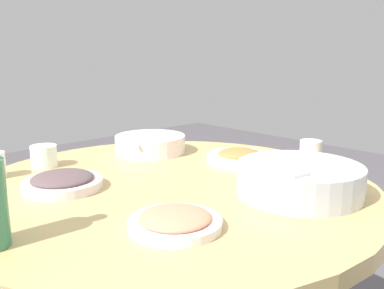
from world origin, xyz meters
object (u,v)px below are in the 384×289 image
Objects in this scene: round_dining_table at (171,230)px; rice_bowl at (299,179)px; dish_shrimp at (175,221)px; tea_cup_far at (310,152)px; dish_tofu_braise at (240,157)px; dish_eggplant at (63,181)px; soup_bowl at (150,144)px; tea_cup_side at (44,156)px.

rice_bowl is (-0.29, -0.18, 0.18)m from round_dining_table.
tea_cup_far reaches higher than dish_shrimp.
rice_bowl is 1.45× the size of dish_tofu_braise.
dish_tofu_braise is 0.23m from tea_cup_far.
dish_eggplant is 0.57m from dish_tofu_braise.
dish_shrimp is 0.40m from dish_eggplant.
dish_eggplant reaches higher than dish_tofu_braise.
tea_cup_side reaches higher than soup_bowl.
dish_shrimp is at bearing -172.71° from dish_eggplant.
rice_bowl is 4.26× the size of tea_cup_far.
tea_cup_side is at bearing -0.72° from dish_shrimp.
dish_shrimp is (0.06, 0.36, -0.03)m from rice_bowl.
round_dining_table is 0.41m from soup_bowl.
round_dining_table is at bearing -38.53° from dish_shrimp.
rice_bowl is 0.33m from tea_cup_far.
rice_bowl reaches higher than tea_cup_side.
dish_eggplant reaches higher than dish_shrimp.
dish_eggplant is at bearing 55.29° from round_dining_table.
dish_tofu_braise reaches higher than round_dining_table.
rice_bowl is 0.37m from dish_shrimp.
rice_bowl is 1.62× the size of dish_shrimp.
round_dining_table is at bearing -124.71° from dish_eggplant.
round_dining_table is 3.57× the size of rice_bowl.
rice_bowl is 3.95× the size of tea_cup_side.
dish_tofu_braise is at bearing -86.57° from round_dining_table.
rice_bowl reaches higher than soup_bowl.
tea_cup_far reaches higher than dish_eggplant.
tea_cup_side is at bearing 49.89° from tea_cup_far.
tea_cup_far reaches higher than dish_tofu_braise.
rice_bowl is at bearing -148.45° from round_dining_table.
tea_cup_far is at bearing -148.54° from soup_bowl.
dish_eggplant is at bearing 166.47° from tea_cup_side.
tea_cup_side is (0.38, 0.49, 0.02)m from dish_tofu_braise.
dish_shrimp is at bearing 80.63° from rice_bowl.
tea_cup_far is (-0.14, -0.48, 0.17)m from round_dining_table.
tea_cup_side is (0.55, 0.65, -0.00)m from tea_cup_far.
tea_cup_side is (0.40, 0.18, 0.17)m from round_dining_table.
round_dining_table is 5.79× the size of dish_shrimp.
dish_eggplant reaches higher than round_dining_table.
tea_cup_far is (0.15, -0.30, -0.00)m from rice_bowl.
tea_cup_side is (0.24, -0.06, 0.01)m from dish_eggplant.
round_dining_table is 5.18× the size of dish_tofu_braise.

